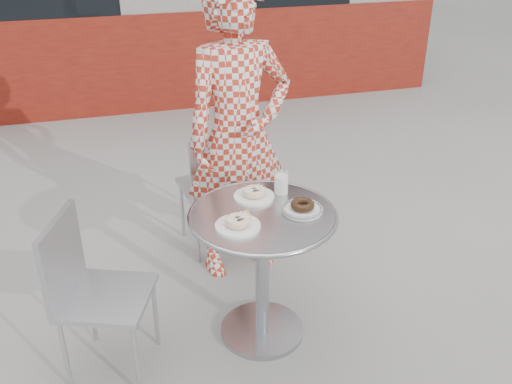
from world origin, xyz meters
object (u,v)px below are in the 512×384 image
object	(u,v)px
seated_person	(239,135)
plate_checker	(302,208)
chair_far	(215,210)
milk_cup	(281,183)
bistro_table	(263,245)
chair_left	(109,325)
plate_near	(238,223)
plate_far	(254,194)

from	to	relation	value
seated_person	plate_checker	size ratio (longest dim) A/B	8.61
chair_far	plate_checker	size ratio (longest dim) A/B	4.13
plate_checker	milk_cup	distance (m)	0.21
seated_person	plate_checker	xyz separation A→B (m)	(0.13, -0.68, -0.12)
bistro_table	chair_far	size ratio (longest dim) A/B	0.88
chair_left	plate_near	size ratio (longest dim) A/B	3.93
chair_left	seated_person	world-z (taller)	seated_person
seated_person	plate_far	bearing A→B (deg)	-104.83
plate_near	milk_cup	size ratio (longest dim) A/B	1.78
plate_near	plate_checker	bearing A→B (deg)	10.26
chair_far	plate_near	distance (m)	1.11
chair_far	plate_far	world-z (taller)	chair_far
plate_far	plate_near	bearing A→B (deg)	-120.13
chair_left	plate_checker	distance (m)	1.06
chair_left	milk_cup	size ratio (longest dim) A/B	7.00
chair_left	seated_person	bearing A→B (deg)	-28.58
plate_checker	milk_cup	bearing A→B (deg)	101.37
seated_person	plate_near	world-z (taller)	seated_person
plate_near	plate_checker	size ratio (longest dim) A/B	1.04
bistro_table	plate_near	xyz separation A→B (m)	(-0.14, -0.09, 0.20)
plate_far	plate_near	world-z (taller)	plate_near
plate_checker	plate_far	bearing A→B (deg)	134.09
chair_left	plate_checker	xyz separation A→B (m)	(0.95, -0.00, 0.48)
plate_far	milk_cup	world-z (taller)	milk_cup
bistro_table	plate_checker	xyz separation A→B (m)	(0.19, -0.03, 0.19)
seated_person	chair_left	bearing A→B (deg)	-149.35
seated_person	milk_cup	distance (m)	0.49
chair_left	seated_person	xyz separation A→B (m)	(0.81, 0.68, 0.60)
plate_near	chair_far	bearing A→B (deg)	84.68
bistro_table	milk_cup	bearing A→B (deg)	49.65
seated_person	chair_far	bearing A→B (deg)	102.64
seated_person	plate_near	bearing A→B (deg)	-113.79
plate_near	plate_checker	world-z (taller)	plate_near
chair_far	plate_near	xyz separation A→B (m)	(-0.09, -0.99, 0.49)
chair_left	plate_checker	world-z (taller)	chair_left
plate_far	plate_near	size ratio (longest dim) A/B	0.98
milk_cup	plate_checker	bearing A→B (deg)	-78.63
plate_far	seated_person	bearing A→B (deg)	84.28
seated_person	plate_far	size ratio (longest dim) A/B	8.48
bistro_table	chair_left	world-z (taller)	chair_left
bistro_table	plate_near	bearing A→B (deg)	-148.69
plate_far	milk_cup	distance (m)	0.15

